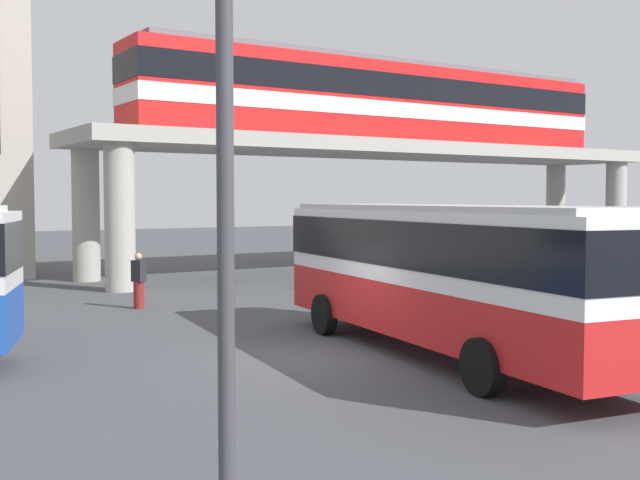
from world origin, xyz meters
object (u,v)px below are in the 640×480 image
Objects in this scene: bicycle_green at (504,265)px; pedestrian_at_kerb at (139,283)px; train at (384,102)px; bus_main at (446,263)px; bicycle_black at (540,268)px; bicycle_silver at (327,280)px; bicycle_blue at (426,272)px; bicycle_red at (444,267)px; bicycle_orange at (457,274)px.

bicycle_green is 1.04× the size of pedestrian_at_kerb.
train reaches higher than bus_main.
bus_main is 11.05m from pedestrian_at_kerb.
train reaches higher than pedestrian_at_kerb.
bicycle_silver is at bearing 174.45° from bicycle_black.
pedestrian_at_kerb is (-17.90, -0.15, 0.44)m from bicycle_black.
bicycle_blue is 1.01× the size of bicycle_green.
bicycle_red and bicycle_silver have the same top height.
bus_main is 6.42× the size of bicycle_orange.
train reaches higher than bicycle_orange.
bicycle_blue is 12.71m from pedestrian_at_kerb.
bicycle_blue is 1.07× the size of bicycle_silver.
bicycle_green is 3.05m from bicycle_red.
train is at bearing 127.14° from bicycle_green.
bicycle_orange is at bearing -155.74° from bicycle_green.
bicycle_blue is at bearing 51.15° from bus_main.
bicycle_green is at bearing 6.40° from bicycle_silver.
pedestrian_at_kerb is (-13.15, -0.15, 0.44)m from bicycle_orange.
train is 9.45m from bicycle_green.
pedestrian_at_kerb is at bearing 105.61° from bus_main.
train is at bearing 25.13° from pedestrian_at_kerb.
bicycle_green is at bearing -52.86° from train.
bicycle_orange is at bearing -122.47° from bicycle_red.
bicycle_silver is (-5.55, 1.00, 0.00)m from bicycle_orange.
bicycle_red is at bearing 11.44° from pedestrian_at_kerb.
bus_main reaches higher than pedestrian_at_kerb.
pedestrian_at_kerb is (-17.95, -2.32, 0.44)m from bicycle_green.
bicycle_green is 10.41m from bicycle_silver.
train is at bearing 78.24° from bicycle_orange.
pedestrian_at_kerb is at bearing -168.56° from bicycle_red.
bicycle_black is 1.00× the size of bicycle_green.
bus_main is 6.49× the size of bicycle_red.
bicycle_silver is 0.98× the size of pedestrian_at_kerb.
bicycle_blue is (9.66, 12.00, -1.63)m from bus_main.
train reaches higher than bicycle_red.
pedestrian_at_kerb reaches higher than bicycle_silver.
train is 14.25× the size of bicycle_green.
bicycle_blue is at bearing 3.03° from bicycle_silver.
bicycle_blue is 5.02m from bicycle_silver.
bicycle_silver is at bearing -173.60° from bicycle_green.
bus_main is at bearing -111.61° from bicycle_silver.
bicycle_blue is at bearing 112.64° from bicycle_orange.
pedestrian_at_kerb is (-14.98, -3.03, 0.44)m from bicycle_red.
bicycle_green is at bearing 7.35° from pedestrian_at_kerb.
bicycle_red is (-2.92, 2.88, 0.00)m from bicycle_black.
train is 14.45× the size of bicycle_red.
bus_main is at bearing -128.85° from bicycle_blue.
bicycle_green is (14.99, 12.89, -1.63)m from bus_main.
bicycle_orange is 5.26m from bicycle_green.
bus_main is at bearing -133.53° from bicycle_orange.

